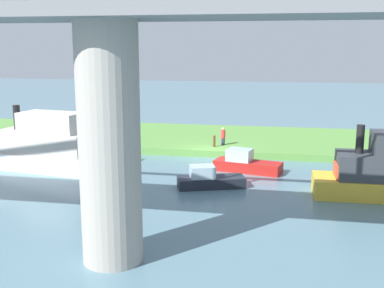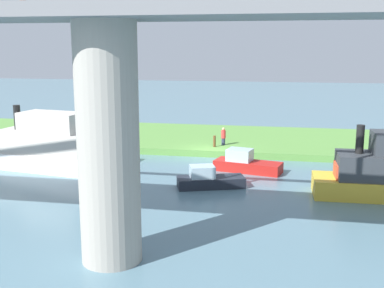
{
  "view_description": "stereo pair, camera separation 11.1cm",
  "coord_description": "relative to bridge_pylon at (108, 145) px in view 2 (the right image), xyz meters",
  "views": [
    {
      "loc": [
        -5.09,
        34.32,
        8.05
      ],
      "look_at": [
        0.46,
        5.0,
        2.0
      ],
      "focal_mm": 44.94,
      "sensor_mm": 36.0,
      "label": 1
    },
    {
      "loc": [
        -5.2,
        34.3,
        8.05
      ],
      "look_at": [
        0.46,
        5.0,
        2.0
      ],
      "focal_mm": 44.94,
      "sensor_mm": 36.0,
      "label": 2
    }
  ],
  "objects": [
    {
      "name": "riverboat_paddlewheel",
      "position": [
        9.44,
        -12.56,
        -2.93
      ],
      "size": [
        8.59,
        4.02,
        4.22
      ],
      "color": "white",
      "rests_on": "ground"
    },
    {
      "name": "bridge_pylon",
      "position": [
        0.0,
        0.0,
        0.0
      ],
      "size": [
        2.29,
        2.29,
        8.99
      ],
      "primitive_type": "cylinder",
      "color": "#9E998E",
      "rests_on": "ground"
    },
    {
      "name": "mooring_post",
      "position": [
        -1.13,
        -19.46,
        -3.56
      ],
      "size": [
        0.2,
        0.2,
        0.87
      ],
      "primitive_type": "cylinder",
      "color": "brown",
      "rests_on": "grassy_bank"
    },
    {
      "name": "ground_plane",
      "position": [
        -1.09,
        -17.92,
        -4.5
      ],
      "size": [
        160.0,
        160.0,
        0.0
      ],
      "primitive_type": "plane",
      "color": "slate"
    },
    {
      "name": "motorboat_red",
      "position": [
        -3.96,
        -14.42,
        -3.98
      ],
      "size": [
        4.6,
        2.51,
        1.45
      ],
      "color": "red",
      "rests_on": "ground"
    },
    {
      "name": "grassy_bank",
      "position": [
        -1.09,
        -23.92,
        -4.25
      ],
      "size": [
        80.0,
        12.0,
        0.5
      ],
      "primitive_type": "cube",
      "color": "#5B9342",
      "rests_on": "ground"
    },
    {
      "name": "person_on_bank",
      "position": [
        -1.71,
        -20.29,
        -3.29
      ],
      "size": [
        0.48,
        0.48,
        1.39
      ],
      "color": "#2D334C",
      "rests_on": "grassy_bank"
    },
    {
      "name": "skiff_small",
      "position": [
        -2.13,
        -10.33,
        -4.03
      ],
      "size": [
        4.13,
        2.59,
        1.3
      ],
      "color": "#1E232D",
      "rests_on": "ground"
    },
    {
      "name": "bridge_span",
      "position": [
        0.0,
        -0.02,
        4.99
      ],
      "size": [
        58.8,
        4.3,
        3.25
      ],
      "color": "slate",
      "rests_on": "bridge_pylon"
    }
  ]
}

